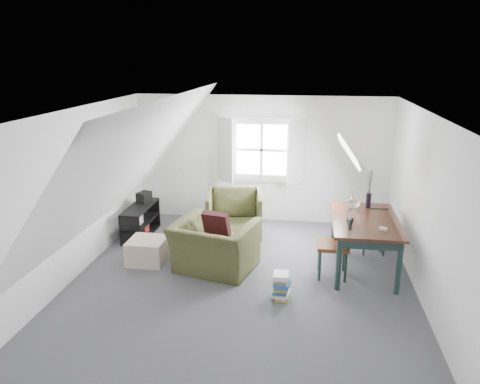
% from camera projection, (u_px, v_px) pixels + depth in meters
% --- Properties ---
extents(floor, '(5.50, 5.50, 0.00)m').
position_uv_depth(floor, '(242.00, 281.00, 6.97)').
color(floor, '#4C4C50').
rests_on(floor, ground).
extents(ceiling, '(5.50, 5.50, 0.00)m').
position_uv_depth(ceiling, '(242.00, 112.00, 6.26)').
color(ceiling, white).
rests_on(ceiling, wall_back).
extents(wall_back, '(5.00, 0.00, 5.00)m').
position_uv_depth(wall_back, '(262.00, 159.00, 9.23)').
color(wall_back, white).
rests_on(wall_back, ground).
extents(wall_front, '(5.00, 0.00, 5.00)m').
position_uv_depth(wall_front, '(196.00, 296.00, 4.01)').
color(wall_front, white).
rests_on(wall_front, ground).
extents(wall_left, '(0.00, 5.50, 5.50)m').
position_uv_depth(wall_left, '(76.00, 193.00, 6.97)').
color(wall_left, white).
rests_on(wall_left, ground).
extents(wall_right, '(0.00, 5.50, 5.50)m').
position_uv_depth(wall_right, '(426.00, 209.00, 6.27)').
color(wall_right, white).
rests_on(wall_right, ground).
extents(slope_left, '(3.19, 5.50, 4.48)m').
position_uv_depth(slope_left, '(135.00, 161.00, 6.69)').
color(slope_left, white).
rests_on(slope_left, wall_left).
extents(slope_right, '(3.19, 5.50, 4.48)m').
position_uv_depth(slope_right, '(356.00, 168.00, 6.25)').
color(slope_right, white).
rests_on(slope_right, wall_right).
extents(dormer_window, '(1.71, 0.35, 1.30)m').
position_uv_depth(dormer_window, '(261.00, 150.00, 9.10)').
color(dormer_window, white).
rests_on(dormer_window, wall_back).
extents(skylight, '(0.35, 0.75, 0.47)m').
position_uv_depth(skylight, '(349.00, 152.00, 7.49)').
color(skylight, white).
rests_on(skylight, slope_right).
extents(armchair_near, '(1.42, 1.31, 0.78)m').
position_uv_depth(armchair_near, '(215.00, 269.00, 7.34)').
color(armchair_near, '#404221').
rests_on(armchair_near, floor).
extents(armchair_far, '(1.10, 1.12, 0.90)m').
position_uv_depth(armchair_far, '(234.00, 239.00, 8.56)').
color(armchair_far, '#404221').
rests_on(armchair_far, floor).
extents(throw_pillow, '(0.46, 0.33, 0.43)m').
position_uv_depth(throw_pillow, '(216.00, 224.00, 7.28)').
color(throw_pillow, '#350E13').
rests_on(throw_pillow, armchair_near).
extents(ottoman, '(0.58, 0.58, 0.39)m').
position_uv_depth(ottoman, '(148.00, 251.00, 7.56)').
color(ottoman, '#C5AC99').
rests_on(ottoman, floor).
extents(dining_table, '(1.00, 1.67, 0.83)m').
position_uv_depth(dining_table, '(365.00, 226.00, 7.15)').
color(dining_table, '#361B11').
rests_on(dining_table, floor).
extents(demijohn, '(0.21, 0.21, 0.29)m').
position_uv_depth(demijohn, '(353.00, 202.00, 7.54)').
color(demijohn, silver).
rests_on(demijohn, dining_table).
extents(vase_twigs, '(0.08, 0.09, 0.63)m').
position_uv_depth(vase_twigs, '(368.00, 200.00, 7.59)').
color(vase_twigs, black).
rests_on(vase_twigs, dining_table).
extents(cup, '(0.11, 0.11, 0.10)m').
position_uv_depth(cup, '(350.00, 225.00, 6.87)').
color(cup, black).
rests_on(cup, dining_table).
extents(paper_box, '(0.13, 0.10, 0.04)m').
position_uv_depth(paper_box, '(383.00, 229.00, 6.66)').
color(paper_box, white).
rests_on(paper_box, dining_table).
extents(dining_chair_far, '(0.40, 0.40, 0.85)m').
position_uv_depth(dining_chair_far, '(374.00, 228.00, 7.83)').
color(dining_chair_far, '#5E2B13').
rests_on(dining_chair_far, floor).
extents(dining_chair_near, '(0.46, 0.46, 0.99)m').
position_uv_depth(dining_chair_near, '(336.00, 244.00, 6.98)').
color(dining_chair_near, '#5E2B13').
rests_on(dining_chair_near, floor).
extents(media_shelf, '(0.37, 1.12, 0.58)m').
position_uv_depth(media_shelf, '(140.00, 223.00, 8.61)').
color(media_shelf, black).
rests_on(media_shelf, floor).
extents(electronics_box, '(0.26, 0.31, 0.21)m').
position_uv_depth(electronics_box, '(144.00, 197.00, 8.77)').
color(electronics_box, black).
rests_on(electronics_box, media_shelf).
extents(magazine_stack, '(0.27, 0.32, 0.36)m').
position_uv_depth(magazine_stack, '(281.00, 286.00, 6.42)').
color(magazine_stack, '#B29933').
rests_on(magazine_stack, floor).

